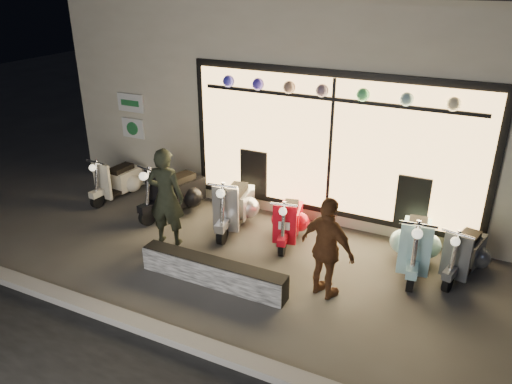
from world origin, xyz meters
TOP-DOWN VIEW (x-y plane):
  - ground at (0.00, 0.00)m, footprint 40.00×40.00m
  - kerb at (0.00, -2.00)m, footprint 40.00×0.25m
  - shop_building at (0.00, 4.98)m, footprint 10.20×6.23m
  - graffiti_barrier at (-0.13, -0.65)m, footprint 2.39×0.28m
  - scooter_silver at (-0.73, 1.21)m, footprint 0.63×1.47m
  - scooter_red at (0.35, 1.19)m, footprint 0.58×1.25m
  - scooter_black at (-2.00, 1.22)m, footprint 0.73×1.50m
  - scooter_cream at (-3.52, 1.31)m, footprint 0.48×1.30m
  - scooter_blue at (2.52, 1.23)m, footprint 0.57×1.47m
  - scooter_grey at (3.26, 1.35)m, footprint 0.60×1.29m
  - man at (-1.47, 0.11)m, footprint 0.70×0.53m
  - woman at (1.49, -0.18)m, footprint 0.99×0.67m

SIDE VIEW (x-z plane):
  - ground at x=0.00m, z-range 0.00..0.00m
  - kerb at x=0.00m, z-range 0.00..0.12m
  - graffiti_barrier at x=-0.13m, z-range 0.00..0.40m
  - scooter_red at x=0.35m, z-range -0.09..0.80m
  - scooter_grey at x=3.26m, z-range -0.09..0.83m
  - scooter_cream at x=-3.52m, z-range -0.09..0.84m
  - scooter_blue at x=2.52m, z-range -0.10..0.94m
  - scooter_silver at x=-0.73m, z-range -0.10..0.94m
  - scooter_black at x=-2.00m, z-range -0.11..0.96m
  - woman at x=1.49m, z-range 0.00..1.56m
  - man at x=-1.47m, z-range 0.00..1.74m
  - shop_building at x=0.00m, z-range 0.00..4.20m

